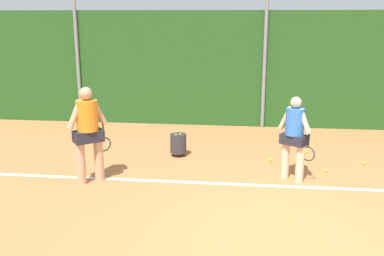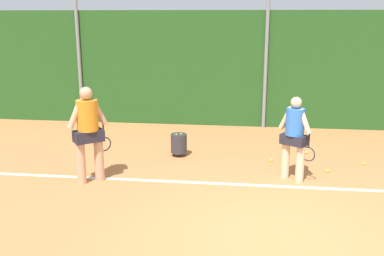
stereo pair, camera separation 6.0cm
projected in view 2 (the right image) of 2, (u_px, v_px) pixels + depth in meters
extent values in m
plane|color=#C67542|center=(271.00, 185.00, 8.08)|extent=(28.00, 28.00, 0.00)
cube|color=#23511E|center=(265.00, 70.00, 12.04)|extent=(18.20, 0.25, 3.18)
cylinder|color=gray|center=(79.00, 62.00, 12.46)|extent=(0.10, 0.10, 3.53)
cylinder|color=gray|center=(266.00, 64.00, 11.83)|extent=(0.10, 0.10, 3.53)
cube|color=white|center=(271.00, 186.00, 8.05)|extent=(13.30, 0.10, 0.01)
cylinder|color=tan|center=(81.00, 163.00, 8.09)|extent=(0.18, 0.18, 0.79)
cylinder|color=tan|center=(99.00, 160.00, 8.26)|extent=(0.18, 0.18, 0.79)
cube|color=#23232D|center=(89.00, 136.00, 8.05)|extent=(0.61, 0.57, 0.21)
cylinder|color=orange|center=(87.00, 115.00, 7.95)|extent=(0.39, 0.39, 0.56)
sphere|color=tan|center=(86.00, 93.00, 7.85)|extent=(0.23, 0.23, 0.23)
cylinder|color=tan|center=(75.00, 114.00, 7.83)|extent=(0.28, 0.24, 0.54)
cylinder|color=tan|center=(99.00, 112.00, 8.05)|extent=(0.28, 0.24, 0.54)
cylinder|color=black|center=(103.00, 130.00, 8.23)|extent=(0.03, 0.03, 0.28)
torus|color=#26262B|center=(104.00, 144.00, 8.30)|extent=(0.24, 0.19, 0.28)
cylinder|color=beige|center=(285.00, 160.00, 8.38)|extent=(0.16, 0.16, 0.70)
cylinder|color=beige|center=(300.00, 164.00, 8.18)|extent=(0.16, 0.16, 0.70)
cube|color=#23232D|center=(294.00, 140.00, 8.17)|extent=(0.54, 0.50, 0.19)
cylinder|color=blue|center=(295.00, 122.00, 8.08)|extent=(0.34, 0.34, 0.50)
sphere|color=beige|center=(296.00, 102.00, 7.99)|extent=(0.20, 0.20, 0.20)
cylinder|color=beige|center=(286.00, 118.00, 8.20)|extent=(0.25, 0.21, 0.48)
cylinder|color=beige|center=(305.00, 121.00, 7.95)|extent=(0.25, 0.21, 0.48)
cylinder|color=black|center=(309.00, 140.00, 8.01)|extent=(0.03, 0.03, 0.28)
torus|color=#26262B|center=(308.00, 154.00, 8.08)|extent=(0.25, 0.18, 0.28)
cylinder|color=#2D2D33|center=(179.00, 143.00, 9.72)|extent=(0.36, 0.36, 0.42)
cylinder|color=#2D2D33|center=(184.00, 154.00, 9.77)|extent=(0.02, 0.02, 0.08)
cylinder|color=#2D2D33|center=(173.00, 154.00, 9.80)|extent=(0.02, 0.02, 0.08)
cylinder|color=#2D2D33|center=(180.00, 152.00, 9.90)|extent=(0.02, 0.02, 0.08)
sphere|color=#CCDB33|center=(181.00, 135.00, 9.70)|extent=(0.07, 0.07, 0.07)
sphere|color=#CCDB33|center=(176.00, 135.00, 9.66)|extent=(0.07, 0.07, 0.07)
sphere|color=#CCDB33|center=(78.00, 142.00, 10.72)|extent=(0.07, 0.07, 0.07)
sphere|color=#CCDB33|center=(307.00, 152.00, 9.93)|extent=(0.07, 0.07, 0.07)
sphere|color=#CCDB33|center=(364.00, 164.00, 9.17)|extent=(0.07, 0.07, 0.07)
sphere|color=#CCDB33|center=(271.00, 160.00, 9.40)|extent=(0.07, 0.07, 0.07)
sphere|color=#CCDB33|center=(327.00, 171.00, 8.75)|extent=(0.07, 0.07, 0.07)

